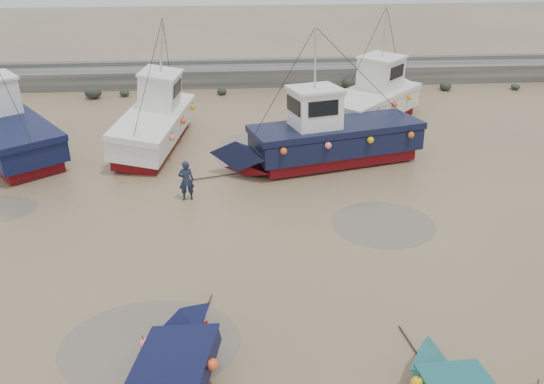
{
  "coord_description": "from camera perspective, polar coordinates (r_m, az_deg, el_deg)",
  "views": [
    {
      "loc": [
        -0.14,
        -14.57,
        10.33
      ],
      "look_at": [
        1.14,
        2.66,
        1.4
      ],
      "focal_mm": 35.0,
      "sensor_mm": 36.0,
      "label": 1
    }
  ],
  "objects": [
    {
      "name": "puddle_a",
      "position": [
        15.41,
        -12.96,
        -15.62
      ],
      "size": [
        4.96,
        4.96,
        0.01
      ],
      "primitive_type": "cylinder",
      "color": "#625A4D",
      "rests_on": "ground"
    },
    {
      "name": "puddle_b",
      "position": [
        20.61,
        11.87,
        -3.38
      ],
      "size": [
        3.94,
        3.94,
        0.01
      ],
      "primitive_type": "cylinder",
      "color": "#625A4D",
      "rests_on": "ground"
    },
    {
      "name": "cabin_boat_3",
      "position": [
        30.83,
        11.13,
        9.9
      ],
      "size": [
        7.87,
        7.95,
        6.22
      ],
      "rotation": [
        0.0,
        0.0,
        -0.78
      ],
      "color": "maroon",
      "rests_on": "ground"
    },
    {
      "name": "ground",
      "position": [
        17.86,
        -3.05,
        -8.05
      ],
      "size": [
        120.0,
        120.0,
        0.0
      ],
      "primitive_type": "plane",
      "color": "#8F7953",
      "rests_on": "ground"
    },
    {
      "name": "dinghy_1",
      "position": [
        13.55,
        -10.73,
        -19.57
      ],
      "size": [
        2.93,
        6.5,
        1.43
      ],
      "rotation": [
        0.0,
        0.0,
        -0.21
      ],
      "color": "maroon",
      "rests_on": "ground"
    },
    {
      "name": "person",
      "position": [
        22.2,
        -9.04,
        -0.77
      ],
      "size": [
        0.68,
        0.49,
        1.72
      ],
      "primitive_type": "imported",
      "rotation": [
        0.0,
        0.0,
        3.27
      ],
      "color": "#192138",
      "rests_on": "ground"
    },
    {
      "name": "puddle_d",
      "position": [
        26.46,
        -0.31,
        4.37
      ],
      "size": [
        5.46,
        5.46,
        0.01
      ],
      "primitive_type": "cylinder",
      "color": "#625A4D",
      "rests_on": "ground"
    },
    {
      "name": "cabin_boat_1",
      "position": [
        27.76,
        -12.56,
        7.76
      ],
      "size": [
        3.86,
        10.43,
        6.22
      ],
      "rotation": [
        0.0,
        0.0,
        -0.16
      ],
      "color": "maroon",
      "rests_on": "ground"
    },
    {
      "name": "seawall",
      "position": [
        37.82,
        -3.91,
        12.41
      ],
      "size": [
        60.0,
        4.92,
        1.5
      ],
      "color": "slate",
      "rests_on": "ground"
    },
    {
      "name": "cabin_boat_0",
      "position": [
        29.38,
        -27.06,
        6.4
      ],
      "size": [
        8.03,
        10.1,
        6.22
      ],
      "rotation": [
        0.0,
        0.0,
        0.64
      ],
      "color": "maroon",
      "rests_on": "ground"
    },
    {
      "name": "cabin_boat_2",
      "position": [
        24.79,
        5.58,
        5.87
      ],
      "size": [
        11.12,
        4.92,
        6.22
      ],
      "rotation": [
        0.0,
        0.0,
        1.81
      ],
      "color": "maroon",
      "rests_on": "ground"
    }
  ]
}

